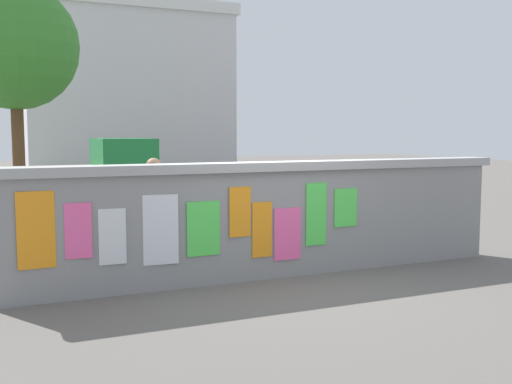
{
  "coord_description": "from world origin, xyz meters",
  "views": [
    {
      "loc": [
        -3.59,
        -7.44,
        1.99
      ],
      "look_at": [
        0.72,
        2.18,
        0.95
      ],
      "focal_mm": 42.63,
      "sensor_mm": 36.0,
      "label": 1
    }
  ],
  "objects_px": {
    "auto_rickshaw_truck": "(78,183)",
    "motorcycle": "(225,204)",
    "bicycle_near": "(301,204)",
    "person_walking": "(154,201)",
    "bicycle_far": "(183,229)",
    "tree_roadside": "(15,47)"
  },
  "relations": [
    {
      "from": "person_walking",
      "to": "tree_roadside",
      "type": "height_order",
      "value": "tree_roadside"
    },
    {
      "from": "bicycle_far",
      "to": "tree_roadside",
      "type": "xyz_separation_m",
      "value": [
        -2.07,
        9.71,
        4.11
      ]
    },
    {
      "from": "bicycle_near",
      "to": "person_walking",
      "type": "distance_m",
      "value": 5.63
    },
    {
      "from": "tree_roadside",
      "to": "bicycle_far",
      "type": "bearing_deg",
      "value": -77.96
    },
    {
      "from": "bicycle_far",
      "to": "motorcycle",
      "type": "bearing_deg",
      "value": 54.38
    },
    {
      "from": "bicycle_near",
      "to": "tree_roadside",
      "type": "xyz_separation_m",
      "value": [
        -5.63,
        7.3,
        4.11
      ]
    },
    {
      "from": "person_walking",
      "to": "tree_roadside",
      "type": "bearing_deg",
      "value": 96.77
    },
    {
      "from": "bicycle_near",
      "to": "tree_roadside",
      "type": "height_order",
      "value": "tree_roadside"
    },
    {
      "from": "bicycle_far",
      "to": "tree_roadside",
      "type": "bearing_deg",
      "value": 102.04
    },
    {
      "from": "bicycle_near",
      "to": "auto_rickshaw_truck",
      "type": "bearing_deg",
      "value": 164.12
    },
    {
      "from": "motorcycle",
      "to": "tree_roadside",
      "type": "xyz_separation_m",
      "value": [
        -3.72,
        7.41,
        4.02
      ]
    },
    {
      "from": "motorcycle",
      "to": "bicycle_far",
      "type": "xyz_separation_m",
      "value": [
        -1.65,
        -2.3,
        -0.1
      ]
    },
    {
      "from": "person_walking",
      "to": "motorcycle",
      "type": "bearing_deg",
      "value": 54.66
    },
    {
      "from": "person_walking",
      "to": "auto_rickshaw_truck",
      "type": "bearing_deg",
      "value": 94.65
    },
    {
      "from": "motorcycle",
      "to": "bicycle_far",
      "type": "relative_size",
      "value": 1.13
    },
    {
      "from": "bicycle_near",
      "to": "bicycle_far",
      "type": "relative_size",
      "value": 1.0
    },
    {
      "from": "auto_rickshaw_truck",
      "to": "motorcycle",
      "type": "bearing_deg",
      "value": -27.22
    },
    {
      "from": "auto_rickshaw_truck",
      "to": "motorcycle",
      "type": "distance_m",
      "value": 3.21
    },
    {
      "from": "bicycle_near",
      "to": "person_walking",
      "type": "bearing_deg",
      "value": -140.89
    },
    {
      "from": "auto_rickshaw_truck",
      "to": "person_walking",
      "type": "height_order",
      "value": "auto_rickshaw_truck"
    },
    {
      "from": "person_walking",
      "to": "tree_roadside",
      "type": "xyz_separation_m",
      "value": [
        -1.29,
        10.84,
        3.49
      ]
    },
    {
      "from": "bicycle_far",
      "to": "tree_roadside",
      "type": "height_order",
      "value": "tree_roadside"
    }
  ]
}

